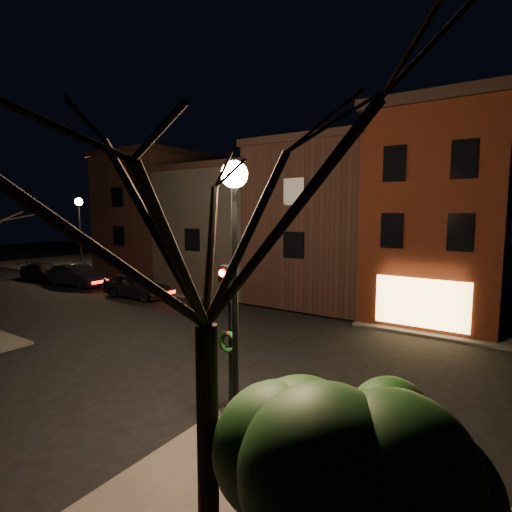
{
  "coord_description": "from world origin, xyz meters",
  "views": [
    {
      "loc": [
        11.59,
        -13.18,
        5.48
      ],
      "look_at": [
        0.2,
        3.81,
        3.2
      ],
      "focal_mm": 28.0,
      "sensor_mm": 36.0,
      "label": 1
    }
  ],
  "objects_px": {
    "parked_car_a": "(136,285)",
    "parked_car_c": "(45,272)",
    "traffic_signal": "(228,319)",
    "street_lamp_far": "(79,215)",
    "evergreen_bush": "(334,472)",
    "bare_tree_right": "(204,167)",
    "street_lamp_near": "(235,225)",
    "parked_car_b": "(77,275)"
  },
  "relations": [
    {
      "from": "traffic_signal",
      "to": "bare_tree_right",
      "type": "distance_m",
      "value": 4.87
    },
    {
      "from": "evergreen_bush",
      "to": "parked_car_a",
      "type": "distance_m",
      "value": 21.59
    },
    {
      "from": "street_lamp_far",
      "to": "traffic_signal",
      "type": "bearing_deg",
      "value": -25.45
    },
    {
      "from": "street_lamp_far",
      "to": "bare_tree_right",
      "type": "bearing_deg",
      "value": -29.02
    },
    {
      "from": "bare_tree_right",
      "to": "evergreen_bush",
      "type": "height_order",
      "value": "bare_tree_right"
    },
    {
      "from": "parked_car_a",
      "to": "parked_car_c",
      "type": "distance_m",
      "value": 11.02
    },
    {
      "from": "parked_car_b",
      "to": "traffic_signal",
      "type": "bearing_deg",
      "value": -116.76
    },
    {
      "from": "traffic_signal",
      "to": "parked_car_b",
      "type": "xyz_separation_m",
      "value": [
        -21.18,
        9.1,
        -2.0
      ]
    },
    {
      "from": "parked_car_b",
      "to": "parked_car_c",
      "type": "relative_size",
      "value": 1.02
    },
    {
      "from": "street_lamp_near",
      "to": "parked_car_a",
      "type": "bearing_deg",
      "value": 147.79
    },
    {
      "from": "traffic_signal",
      "to": "street_lamp_far",
      "type": "bearing_deg",
      "value": 154.55
    },
    {
      "from": "street_lamp_far",
      "to": "parked_car_a",
      "type": "xyz_separation_m",
      "value": [
        10.21,
        -2.76,
        -4.37
      ]
    },
    {
      "from": "parked_car_a",
      "to": "parked_car_b",
      "type": "xyz_separation_m",
      "value": [
        -6.79,
        0.14,
        0.01
      ]
    },
    {
      "from": "bare_tree_right",
      "to": "parked_car_c",
      "type": "xyz_separation_m",
      "value": [
        -27.31,
        12.01,
        -5.44
      ]
    },
    {
      "from": "street_lamp_far",
      "to": "parked_car_b",
      "type": "height_order",
      "value": "street_lamp_far"
    },
    {
      "from": "street_lamp_far",
      "to": "parked_car_a",
      "type": "height_order",
      "value": "street_lamp_far"
    },
    {
      "from": "street_lamp_near",
      "to": "street_lamp_far",
      "type": "xyz_separation_m",
      "value": [
        -25.2,
        12.2,
        0.0
      ]
    },
    {
      "from": "street_lamp_near",
      "to": "street_lamp_far",
      "type": "distance_m",
      "value": 28.0
    },
    {
      "from": "evergreen_bush",
      "to": "parked_car_c",
      "type": "height_order",
      "value": "evergreen_bush"
    },
    {
      "from": "street_lamp_near",
      "to": "evergreen_bush",
      "type": "bearing_deg",
      "value": -31.22
    },
    {
      "from": "evergreen_bush",
      "to": "parked_car_c",
      "type": "distance_m",
      "value": 31.51
    },
    {
      "from": "parked_car_c",
      "to": "bare_tree_right",
      "type": "bearing_deg",
      "value": -115.88
    },
    {
      "from": "parked_car_a",
      "to": "traffic_signal",
      "type": "bearing_deg",
      "value": -125.49
    },
    {
      "from": "street_lamp_near",
      "to": "parked_car_a",
      "type": "xyz_separation_m",
      "value": [
        -14.99,
        9.44,
        -4.37
      ]
    },
    {
      "from": "street_lamp_near",
      "to": "parked_car_a",
      "type": "distance_m",
      "value": 18.25
    },
    {
      "from": "traffic_signal",
      "to": "parked_car_a",
      "type": "xyz_separation_m",
      "value": [
        -14.39,
        8.95,
        -2.0
      ]
    },
    {
      "from": "street_lamp_near",
      "to": "bare_tree_right",
      "type": "relative_size",
      "value": 0.76
    },
    {
      "from": "street_lamp_near",
      "to": "bare_tree_right",
      "type": "distance_m",
      "value": 2.98
    },
    {
      "from": "street_lamp_near",
      "to": "parked_car_b",
      "type": "xyz_separation_m",
      "value": [
        -21.78,
        9.59,
        -4.37
      ]
    },
    {
      "from": "traffic_signal",
      "to": "bare_tree_right",
      "type": "bearing_deg",
      "value": -57.59
    },
    {
      "from": "bare_tree_right",
      "to": "street_lamp_far",
      "type": "bearing_deg",
      "value": 150.98
    },
    {
      "from": "traffic_signal",
      "to": "evergreen_bush",
      "type": "height_order",
      "value": "traffic_signal"
    },
    {
      "from": "bare_tree_right",
      "to": "evergreen_bush",
      "type": "xyz_separation_m",
      "value": [
        2.0,
        0.5,
        -4.47
      ]
    },
    {
      "from": "evergreen_bush",
      "to": "street_lamp_far",
      "type": "bearing_deg",
      "value": 153.52
    },
    {
      "from": "parked_car_c",
      "to": "traffic_signal",
      "type": "bearing_deg",
      "value": -111.68
    },
    {
      "from": "street_lamp_far",
      "to": "parked_car_a",
      "type": "bearing_deg",
      "value": -15.11
    },
    {
      "from": "street_lamp_near",
      "to": "parked_car_c",
      "type": "bearing_deg",
      "value": 159.92
    },
    {
      "from": "parked_car_a",
      "to": "parked_car_c",
      "type": "height_order",
      "value": "parked_car_a"
    },
    {
      "from": "street_lamp_far",
      "to": "traffic_signal",
      "type": "xyz_separation_m",
      "value": [
        24.6,
        -11.71,
        -2.37
      ]
    },
    {
      "from": "evergreen_bush",
      "to": "parked_car_b",
      "type": "xyz_separation_m",
      "value": [
        -25.08,
        11.59,
        -0.86
      ]
    },
    {
      "from": "parked_car_b",
      "to": "evergreen_bush",
      "type": "bearing_deg",
      "value": -118.32
    },
    {
      "from": "street_lamp_near",
      "to": "traffic_signal",
      "type": "bearing_deg",
      "value": 140.63
    }
  ]
}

